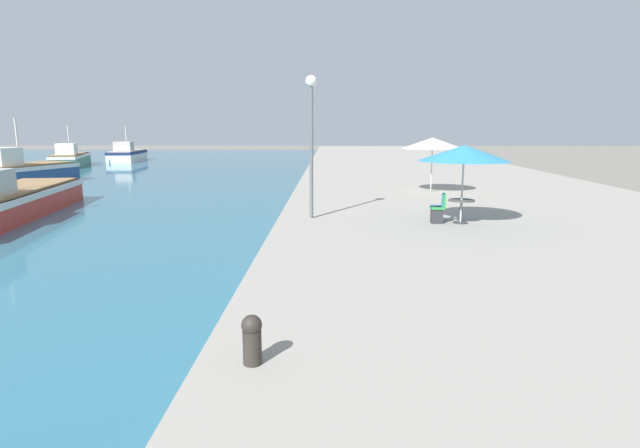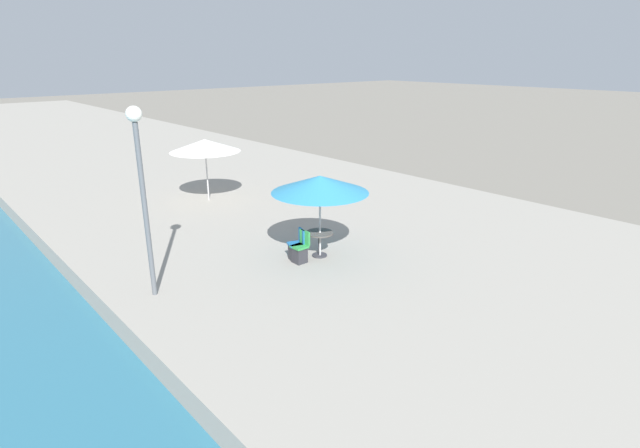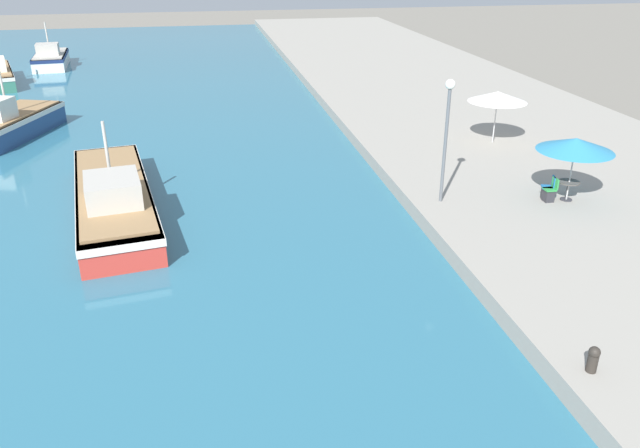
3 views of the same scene
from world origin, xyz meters
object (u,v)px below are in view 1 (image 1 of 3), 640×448
(cafe_umbrella_white, at_px, (433,143))
(lamppost, at_px, (311,123))
(fishing_boat_distant, at_px, (127,154))
(cafe_table, at_px, (461,206))
(fishing_boat_mid, at_px, (19,172))
(cafe_umbrella_pink, at_px, (464,153))
(mooring_bollard, at_px, (252,338))
(fishing_boat_far, at_px, (70,158))
(cafe_chair_right, at_px, (438,213))
(cafe_chair_left, at_px, (437,212))
(fishing_boat_near, at_px, (0,202))

(cafe_umbrella_white, distance_m, lamppost, 8.52)
(fishing_boat_distant, distance_m, cafe_table, 44.01)
(fishing_boat_mid, relative_size, lamppost, 1.57)
(cafe_umbrella_pink, xyz_separation_m, mooring_bollard, (-5.04, -9.50, -1.83))
(fishing_boat_far, distance_m, fishing_boat_distant, 7.03)
(mooring_bollard, bearing_deg, cafe_chair_right, 65.57)
(fishing_boat_mid, relative_size, cafe_umbrella_pink, 2.59)
(fishing_boat_distant, xyz_separation_m, cafe_chair_right, (24.45, -36.09, 0.19))
(fishing_boat_distant, distance_m, mooring_bollard, 49.87)
(cafe_umbrella_white, relative_size, cafe_table, 3.47)
(fishing_boat_mid, bearing_deg, cafe_umbrella_white, 1.52)
(cafe_umbrella_white, height_order, mooring_bollard, cafe_umbrella_white)
(cafe_chair_left, bearing_deg, cafe_chair_right, -171.13)
(cafe_chair_right, bearing_deg, cafe_umbrella_pink, -92.50)
(cafe_umbrella_white, bearing_deg, cafe_chair_left, -99.49)
(cafe_umbrella_pink, relative_size, cafe_table, 3.46)
(fishing_boat_mid, xyz_separation_m, cafe_chair_left, (22.63, -14.71, 0.10))
(cafe_umbrella_white, bearing_deg, mooring_bollard, -108.16)
(fishing_boat_far, height_order, lamppost, lamppost)
(fishing_boat_far, xyz_separation_m, cafe_chair_right, (26.99, -29.54, 0.17))
(fishing_boat_near, relative_size, fishing_boat_mid, 1.52)
(cafe_umbrella_pink, xyz_separation_m, cafe_chair_right, (-0.71, 0.04, -1.85))
(cafe_chair_right, bearing_deg, fishing_boat_far, 42.81)
(cafe_chair_left, relative_size, mooring_bollard, 1.39)
(fishing_boat_far, height_order, fishing_boat_distant, fishing_boat_far)
(fishing_boat_near, bearing_deg, fishing_boat_distant, 95.23)
(fishing_boat_distant, bearing_deg, fishing_boat_mid, -90.65)
(fishing_boat_near, height_order, cafe_umbrella_pink, fishing_boat_near)
(fishing_boat_mid, distance_m, cafe_umbrella_pink, 27.77)
(cafe_umbrella_pink, relative_size, lamppost, 0.61)
(fishing_boat_far, height_order, cafe_umbrella_pink, fishing_boat_far)
(fishing_boat_distant, height_order, cafe_umbrella_white, fishing_boat_distant)
(cafe_umbrella_white, distance_m, mooring_bollard, 18.00)
(fishing_boat_near, distance_m, cafe_chair_right, 16.41)
(fishing_boat_near, relative_size, fishing_boat_distant, 1.69)
(fishing_boat_near, distance_m, fishing_boat_mid, 13.35)
(cafe_umbrella_pink, relative_size, cafe_chair_left, 3.04)
(cafe_umbrella_pink, xyz_separation_m, lamppost, (-4.69, 0.83, 0.91))
(fishing_boat_far, distance_m, lamppost, 36.94)
(fishing_boat_far, distance_m, mooring_bollard, 45.17)
(fishing_boat_far, xyz_separation_m, cafe_umbrella_pink, (27.71, -29.57, 2.03))
(cafe_chair_right, bearing_deg, cafe_chair_left, -8.87)
(fishing_boat_mid, bearing_deg, cafe_table, -13.75)
(fishing_boat_far, bearing_deg, cafe_umbrella_pink, -63.53)
(cafe_chair_left, bearing_deg, fishing_boat_far, 60.80)
(cafe_chair_left, xyz_separation_m, lamppost, (-4.01, 0.58, 2.77))
(cafe_umbrella_white, height_order, lamppost, lamppost)
(cafe_table, bearing_deg, mooring_bollard, -117.93)
(fishing_boat_far, bearing_deg, mooring_bollard, -76.55)
(cafe_umbrella_pink, bearing_deg, cafe_table, 72.33)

